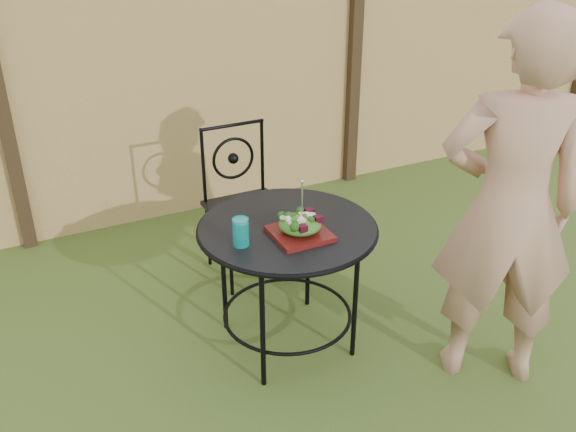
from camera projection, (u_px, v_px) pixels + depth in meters
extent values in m
plane|color=#2A4416|center=(346.00, 376.00, 3.31)|extent=(60.00, 60.00, 0.00)
cube|color=#E9BD73|center=(196.00, 95.00, 4.65)|extent=(8.00, 0.05, 1.80)
cube|color=black|center=(4.00, 115.00, 4.08)|extent=(0.09, 0.09, 1.90)
cube|color=black|center=(353.00, 69.00, 5.09)|extent=(0.09, 0.09, 1.90)
cylinder|color=black|center=(287.00, 227.00, 3.24)|extent=(0.90, 0.90, 0.02)
torus|color=black|center=(287.00, 228.00, 3.24)|extent=(0.92, 0.92, 0.02)
torus|color=black|center=(287.00, 314.00, 3.49)|extent=(0.70, 0.70, 0.02)
cylinder|color=black|center=(308.00, 253.00, 3.72)|extent=(0.03, 0.03, 0.71)
cylinder|color=black|center=(224.00, 275.00, 3.51)|extent=(0.03, 0.03, 0.71)
cylinder|color=black|center=(263.00, 328.00, 3.10)|extent=(0.03, 0.03, 0.71)
cylinder|color=black|center=(355.00, 300.00, 3.30)|extent=(0.03, 0.03, 0.71)
cube|color=black|center=(247.00, 210.00, 4.00)|extent=(0.46, 0.46, 0.03)
cylinder|color=black|center=(232.00, 125.00, 3.94)|extent=(0.42, 0.02, 0.02)
torus|color=black|center=(233.00, 158.00, 4.04)|extent=(0.28, 0.02, 0.28)
cylinder|color=black|center=(231.00, 264.00, 3.87)|extent=(0.02, 0.02, 0.44)
cylinder|color=black|center=(290.00, 249.00, 4.02)|extent=(0.02, 0.02, 0.44)
cylinder|color=black|center=(208.00, 235.00, 4.19)|extent=(0.02, 0.02, 0.44)
cylinder|color=black|center=(264.00, 223.00, 4.34)|extent=(0.02, 0.02, 0.44)
cylinder|color=black|center=(203.00, 167.00, 3.97)|extent=(0.02, 0.02, 0.50)
cylinder|color=black|center=(262.00, 156.00, 4.13)|extent=(0.02, 0.02, 0.50)
imported|color=tan|center=(509.00, 209.00, 2.95)|extent=(0.81, 0.73, 1.86)
cube|color=#3E1008|center=(300.00, 234.00, 3.14)|extent=(0.27, 0.27, 0.02)
ellipsoid|color=#235614|center=(300.00, 224.00, 3.12)|extent=(0.21, 0.21, 0.08)
cylinder|color=silver|center=(302.00, 200.00, 3.06)|extent=(0.01, 0.01, 0.18)
cylinder|color=#0B8A86|center=(241.00, 232.00, 3.03)|extent=(0.08, 0.08, 0.14)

